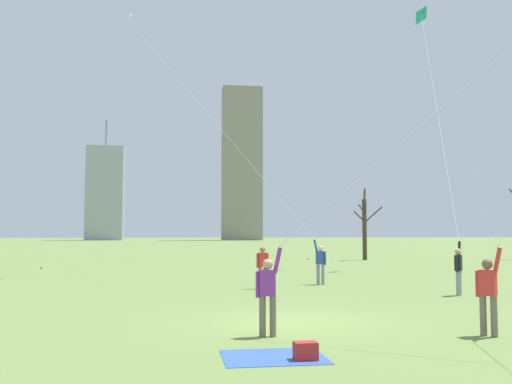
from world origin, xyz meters
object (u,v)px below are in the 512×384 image
at_px(picnic_spot, 292,353).
at_px(bystander_strolling_midfield, 263,265).
at_px(kite_flyer_foreground_right_white, 294,229).
at_px(kite_flyer_foreground_left_yellow, 381,190).
at_px(bare_tree_rightmost, 365,226).
at_px(kite_flyer_midfield_left_teal, 447,190).

bearing_deg(picnic_spot, bystander_strolling_midfield, 83.31).
relative_size(kite_flyer_foreground_right_white, picnic_spot, 7.68).
height_order(kite_flyer_foreground_left_yellow, bystander_strolling_midfield, kite_flyer_foreground_left_yellow).
distance_m(kite_flyer_foreground_right_white, bare_tree_rightmost, 21.08).
bearing_deg(kite_flyer_foreground_left_yellow, bystander_strolling_midfield, 94.18).
height_order(bystander_strolling_midfield, picnic_spot, bystander_strolling_midfield).
relative_size(kite_flyer_midfield_left_teal, bare_tree_rightmost, 2.91).
bearing_deg(kite_flyer_foreground_right_white, bystander_strolling_midfield, -129.68).
bearing_deg(kite_flyer_foreground_right_white, kite_flyer_midfield_left_teal, -25.33).
xyz_separation_m(kite_flyer_foreground_right_white, kite_flyer_foreground_left_yellow, (-0.95, -12.69, 0.76)).
height_order(kite_flyer_foreground_right_white, bare_tree_rightmost, kite_flyer_foreground_right_white).
relative_size(kite_flyer_foreground_left_yellow, bystander_strolling_midfield, 10.25).
height_order(kite_flyer_midfield_left_teal, bare_tree_rightmost, kite_flyer_midfield_left_teal).
bearing_deg(picnic_spot, kite_flyer_foreground_left_yellow, 31.61).
bearing_deg(kite_flyer_midfield_left_teal, bare_tree_rightmost, 79.25).
xyz_separation_m(kite_flyer_midfield_left_teal, bystander_strolling_midfield, (-7.38, 0.60, -2.97)).
distance_m(kite_flyer_foreground_right_white, picnic_spot, 14.54).
xyz_separation_m(bystander_strolling_midfield, bare_tree_rightmost, (11.44, 20.78, 1.76)).
bearing_deg(bystander_strolling_midfield, kite_flyer_foreground_right_white, 50.32).
bearing_deg(bare_tree_rightmost, picnic_spot, -111.41).
height_order(kite_flyer_foreground_left_yellow, picnic_spot, kite_flyer_foreground_left_yellow).
distance_m(kite_flyer_midfield_left_teal, picnic_spot, 14.84).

